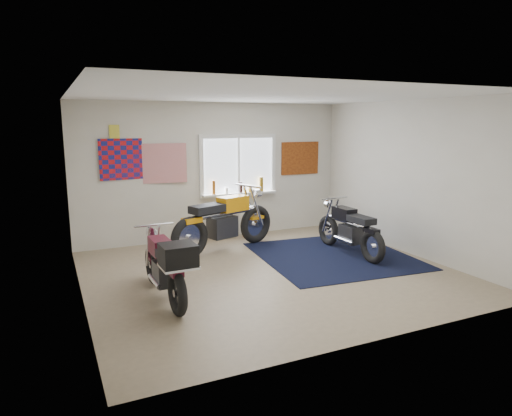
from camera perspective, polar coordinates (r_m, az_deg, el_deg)
name	(u,v)px	position (r m, az deg, el deg)	size (l,w,h in m)	color
ground	(270,273)	(7.20, 1.80, -8.08)	(5.50, 5.50, 0.00)	#9E896B
room_shell	(271,168)	(6.85, 1.88, 5.03)	(5.50, 5.50, 5.50)	white
navy_rug	(333,256)	(8.17, 9.64, -5.89)	(2.50, 2.60, 0.01)	black
window_assembly	(238,169)	(9.32, -2.21, 4.84)	(1.66, 0.17, 1.26)	white
oil_bottles	(243,186)	(9.33, -1.64, 2.74)	(1.12, 0.09, 0.30)	brown
flag_display	(114,132)	(8.65, -17.30, 9.11)	(1.60, 0.10, 1.17)	red
triumph_poster	(300,158)	(9.96, 5.53, 6.22)	(0.90, 0.03, 0.70)	#A54C14
yellow_triumph	(224,223)	(8.31, -4.00, -1.88)	(2.23, 0.96, 1.16)	black
black_chrome_bike	(349,231)	(8.27, 11.60, -2.79)	(0.57, 1.87, 0.96)	black
maroon_tourer	(166,266)	(6.04, -11.15, -7.18)	(0.55, 1.82, 0.93)	black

